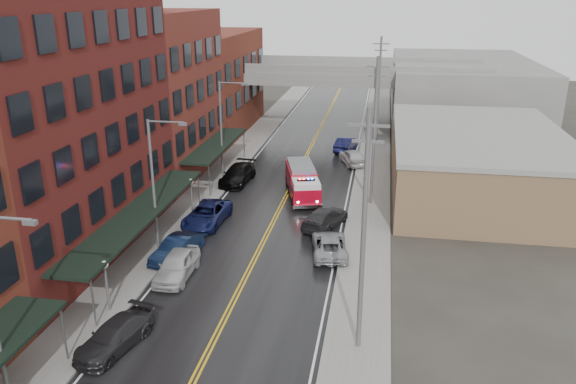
{
  "coord_description": "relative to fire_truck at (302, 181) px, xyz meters",
  "views": [
    {
      "loc": [
        7.73,
        -8.72,
        16.61
      ],
      "look_at": [
        1.37,
        28.66,
        3.0
      ],
      "focal_mm": 35.0,
      "sensor_mm": 36.0,
      "label": 1
    }
  ],
  "objects": [
    {
      "name": "brick_building_b",
      "position": [
        -14.68,
        -12.92,
        7.59
      ],
      "size": [
        9.0,
        20.0,
        18.0
      ],
      "primitive_type": "cube",
      "color": "#591917",
      "rests_on": "ground"
    },
    {
      "name": "tan_building",
      "position": [
        14.62,
        4.08,
        1.09
      ],
      "size": [
        14.0,
        22.0,
        5.0
      ],
      "primitive_type": "cube",
      "color": "brown",
      "rests_on": "ground"
    },
    {
      "name": "road",
      "position": [
        -1.38,
        -5.92,
        -1.4
      ],
      "size": [
        11.0,
        160.0,
        0.02
      ],
      "primitive_type": "cube",
      "color": "black",
      "rests_on": "ground"
    },
    {
      "name": "sidewalk_right",
      "position": [
        5.92,
        -5.92,
        -1.33
      ],
      "size": [
        3.0,
        160.0,
        0.15
      ],
      "primitive_type": "cube",
      "color": "slate",
      "rests_on": "ground"
    },
    {
      "name": "parked_car_left_5",
      "position": [
        -6.38,
        -13.12,
        -0.66
      ],
      "size": [
        2.57,
        4.76,
        1.49
      ],
      "primitive_type": "imported",
      "rotation": [
        0.0,
        0.0,
        -0.23
      ],
      "color": "#0E1A33",
      "rests_on": "ground"
    },
    {
      "name": "fire_truck",
      "position": [
        0.0,
        0.0,
        0.0
      ],
      "size": [
        4.25,
        7.47,
        2.6
      ],
      "rotation": [
        0.0,
        0.0,
        0.26
      ],
      "color": "#B4081E",
      "rests_on": "ground"
    },
    {
      "name": "sidewalk_left",
      "position": [
        -8.68,
        -5.92,
        -1.33
      ],
      "size": [
        3.0,
        160.0,
        0.15
      ],
      "primitive_type": "cube",
      "color": "slate",
      "rests_on": "ground"
    },
    {
      "name": "awning_2",
      "position": [
        -8.87,
        4.58,
        1.58
      ],
      "size": [
        2.6,
        13.0,
        3.09
      ],
      "color": "black",
      "rests_on": "ground"
    },
    {
      "name": "parked_car_left_7",
      "position": [
        -6.38,
        2.71,
        -0.61
      ],
      "size": [
        2.68,
        5.69,
        1.6
      ],
      "primitive_type": "imported",
      "rotation": [
        0.0,
        0.0,
        -0.08
      ],
      "color": "black",
      "rests_on": "ground"
    },
    {
      "name": "street_lamp_1",
      "position": [
        -7.93,
        -11.92,
        3.78
      ],
      "size": [
        2.64,
        0.22,
        9.0
      ],
      "color": "#59595B",
      "rests_on": "ground"
    },
    {
      "name": "parked_car_left_6",
      "position": [
        -6.23,
        -7.12,
        -0.64
      ],
      "size": [
        2.86,
        5.69,
        1.55
      ],
      "primitive_type": "imported",
      "rotation": [
        0.0,
        0.0,
        -0.05
      ],
      "color": "#131948",
      "rests_on": "ground"
    },
    {
      "name": "parked_car_left_4",
      "position": [
        -5.53,
        -15.42,
        -0.61
      ],
      "size": [
        1.91,
        4.69,
        1.59
      ],
      "primitive_type": "imported",
      "rotation": [
        0.0,
        0.0,
        0.01
      ],
      "color": "#BDBDBD",
      "rests_on": "ground"
    },
    {
      "name": "curb_right",
      "position": [
        4.27,
        -5.92,
        -1.33
      ],
      "size": [
        0.3,
        160.0,
        0.15
      ],
      "primitive_type": "cube",
      "color": "gray",
      "rests_on": "ground"
    },
    {
      "name": "street_lamp_2",
      "position": [
        -7.93,
        4.08,
        3.78
      ],
      "size": [
        2.64,
        0.22,
        9.0
      ],
      "color": "#59595B",
      "rests_on": "ground"
    },
    {
      "name": "utility_pole_2",
      "position": [
        5.82,
        19.08,
        4.9
      ],
      "size": [
        1.8,
        0.24,
        12.0
      ],
      "color": "#59595B",
      "rests_on": "ground"
    },
    {
      "name": "globe_lamp_1",
      "position": [
        -7.78,
        -19.92,
        0.9
      ],
      "size": [
        0.44,
        0.44,
        3.12
      ],
      "color": "#59595B",
      "rests_on": "ground"
    },
    {
      "name": "right_far_block",
      "position": [
        16.62,
        34.08,
        2.59
      ],
      "size": [
        18.0,
        30.0,
        8.0
      ],
      "primitive_type": "cube",
      "color": "slate",
      "rests_on": "ground"
    },
    {
      "name": "parked_car_right_3",
      "position": [
        2.64,
        15.24,
        -0.63
      ],
      "size": [
        2.53,
        4.98,
        1.57
      ],
      "primitive_type": "imported",
      "rotation": [
        0.0,
        0.0,
        2.95
      ],
      "color": "#0E1033",
      "rests_on": "ground"
    },
    {
      "name": "parked_car_right_2",
      "position": [
        3.62,
        10.28,
        -0.62
      ],
      "size": [
        3.32,
        4.97,
        1.57
      ],
      "primitive_type": "imported",
      "rotation": [
        0.0,
        0.0,
        3.49
      ],
      "color": "silver",
      "rests_on": "ground"
    },
    {
      "name": "parked_car_left_3",
      "position": [
        -5.97,
        -22.92,
        -0.73
      ],
      "size": [
        3.02,
        5.03,
        1.36
      ],
      "primitive_type": "imported",
      "rotation": [
        0.0,
        0.0,
        -0.25
      ],
      "color": "#242426",
      "rests_on": "ground"
    },
    {
      "name": "utility_pole_1",
      "position": [
        5.82,
        -0.92,
        4.9
      ],
      "size": [
        1.8,
        0.24,
        12.0
      ],
      "color": "#59595B",
      "rests_on": "ground"
    },
    {
      "name": "awning_1",
      "position": [
        -8.87,
        -12.92,
        1.58
      ],
      "size": [
        2.6,
        18.0,
        3.09
      ],
      "color": "black",
      "rests_on": "ground"
    },
    {
      "name": "brick_building_c",
      "position": [
        -14.68,
        4.58,
        6.09
      ],
      "size": [
        9.0,
        15.0,
        15.0
      ],
      "primitive_type": "cube",
      "color": "maroon",
      "rests_on": "ground"
    },
    {
      "name": "utility_pole_0",
      "position": [
        5.82,
        -20.92,
        4.9
      ],
      "size": [
        1.8,
        0.24,
        12.0
      ],
      "color": "#59595B",
      "rests_on": "ground"
    },
    {
      "name": "overpass",
      "position": [
        -1.38,
        26.08,
        4.58
      ],
      "size": [
        40.0,
        10.0,
        7.5
      ],
      "color": "slate",
      "rests_on": "ground"
    },
    {
      "name": "curb_left",
      "position": [
        -7.03,
        -5.92,
        -1.33
      ],
      "size": [
        0.3,
        160.0,
        0.15
      ],
      "primitive_type": "cube",
      "color": "gray",
      "rests_on": "ground"
    },
    {
      "name": "brick_building_far",
      "position": [
        -14.68,
        22.08,
        4.59
      ],
      "size": [
        9.0,
        20.0,
        12.0
      ],
      "primitive_type": "cube",
      "color": "#5E2018",
      "rests_on": "ground"
    },
    {
      "name": "parked_car_right_0",
      "position": [
        3.38,
        -10.71,
        -0.73
      ],
      "size": [
        2.96,
        5.16,
        1.35
      ],
      "primitive_type": "imported",
      "rotation": [
        0.0,
        0.0,
        3.29
      ],
      "color": "gray",
      "rests_on": "ground"
    },
    {
      "name": "parked_car_right_1",
      "position": [
        2.59,
        -6.12,
        -0.69
      ],
      "size": [
        3.6,
        5.37,
        1.45
      ],
      "primitive_type": "imported",
      "rotation": [
        0.0,
        0.0,
        2.79
      ],
      "color": "#252527",
      "rests_on": "ground"
    },
    {
      "name": "globe_lamp_2",
      "position": [
        -7.78,
        -5.92,
        0.9
      ],
      "size": [
        0.44,
        0.44,
        3.12
      ],
      "color": "#59595B",
      "rests_on": "ground"
    }
  ]
}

